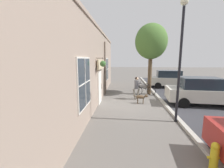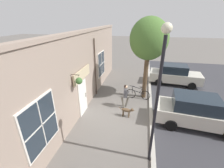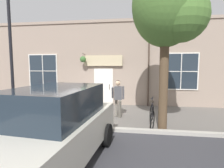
{
  "view_description": "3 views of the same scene",
  "coord_description": "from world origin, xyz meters",
  "px_view_note": "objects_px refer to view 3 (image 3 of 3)",
  "views": [
    {
      "loc": [
        -0.61,
        -9.27,
        2.88
      ],
      "look_at": [
        -1.36,
        0.26,
        1.28
      ],
      "focal_mm": 24.0,
      "sensor_mm": 36.0,
      "label": 1
    },
    {
      "loc": [
        1.23,
        -7.24,
        5.46
      ],
      "look_at": [
        -0.63,
        1.58,
        1.5
      ],
      "focal_mm": 24.0,
      "sensor_mm": 36.0,
      "label": 2
    },
    {
      "loc": [
        7.75,
        2.14,
        2.2
      ],
      "look_at": [
        -0.17,
        1.0,
        1.41
      ],
      "focal_mm": 28.0,
      "sensor_mm": 36.0,
      "label": 3
    }
  ],
  "objects_px": {
    "street_tree_by_curb": "(169,9)",
    "street_lamp": "(10,32)",
    "dog_on_leash": "(94,108)",
    "parked_car_mid_block": "(52,128)",
    "leaning_bicycle": "(152,115)",
    "pedestrian_walking": "(118,95)"
  },
  "relations": [
    {
      "from": "street_tree_by_curb",
      "to": "street_lamp",
      "type": "distance_m",
      "value": 5.68
    },
    {
      "from": "dog_on_leash",
      "to": "parked_car_mid_block",
      "type": "relative_size",
      "value": 0.22
    },
    {
      "from": "street_tree_by_curb",
      "to": "leaning_bicycle",
      "type": "height_order",
      "value": "street_tree_by_curb"
    },
    {
      "from": "parked_car_mid_block",
      "to": "street_tree_by_curb",
      "type": "bearing_deg",
      "value": 134.09
    },
    {
      "from": "street_tree_by_curb",
      "to": "street_lamp",
      "type": "bearing_deg",
      "value": -87.56
    },
    {
      "from": "parked_car_mid_block",
      "to": "street_lamp",
      "type": "xyz_separation_m",
      "value": [
        -2.49,
        -2.82,
        2.58
      ]
    },
    {
      "from": "dog_on_leash",
      "to": "parked_car_mid_block",
      "type": "distance_m",
      "value": 3.77
    },
    {
      "from": "street_tree_by_curb",
      "to": "leaning_bicycle",
      "type": "relative_size",
      "value": 3.25
    },
    {
      "from": "pedestrian_walking",
      "to": "dog_on_leash",
      "type": "xyz_separation_m",
      "value": [
        0.26,
        -1.01,
        -0.54
      ]
    },
    {
      "from": "dog_on_leash",
      "to": "leaning_bicycle",
      "type": "distance_m",
      "value": 2.47
    },
    {
      "from": "dog_on_leash",
      "to": "street_lamp",
      "type": "xyz_separation_m",
      "value": [
        1.26,
        -2.8,
        3.02
      ]
    },
    {
      "from": "dog_on_leash",
      "to": "street_lamp",
      "type": "bearing_deg",
      "value": -65.79
    },
    {
      "from": "dog_on_leash",
      "to": "leaning_bicycle",
      "type": "xyz_separation_m",
      "value": [
        0.53,
        2.41,
        -0.05
      ]
    },
    {
      "from": "leaning_bicycle",
      "to": "parked_car_mid_block",
      "type": "bearing_deg",
      "value": -36.57
    },
    {
      "from": "pedestrian_walking",
      "to": "parked_car_mid_block",
      "type": "relative_size",
      "value": 0.37
    },
    {
      "from": "leaning_bicycle",
      "to": "dog_on_leash",
      "type": "bearing_deg",
      "value": -102.37
    },
    {
      "from": "pedestrian_walking",
      "to": "street_lamp",
      "type": "xyz_separation_m",
      "value": [
        1.51,
        -3.81,
        2.49
      ]
    },
    {
      "from": "street_tree_by_curb",
      "to": "leaning_bicycle",
      "type": "distance_m",
      "value": 3.78
    },
    {
      "from": "dog_on_leash",
      "to": "street_tree_by_curb",
      "type": "bearing_deg",
      "value": 70.23
    },
    {
      "from": "pedestrian_walking",
      "to": "parked_car_mid_block",
      "type": "distance_m",
      "value": 4.12
    },
    {
      "from": "pedestrian_walking",
      "to": "street_tree_by_curb",
      "type": "xyz_separation_m",
      "value": [
        1.27,
        1.82,
        3.13
      ]
    },
    {
      "from": "street_lamp",
      "to": "street_tree_by_curb",
      "type": "bearing_deg",
      "value": 92.44
    }
  ]
}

